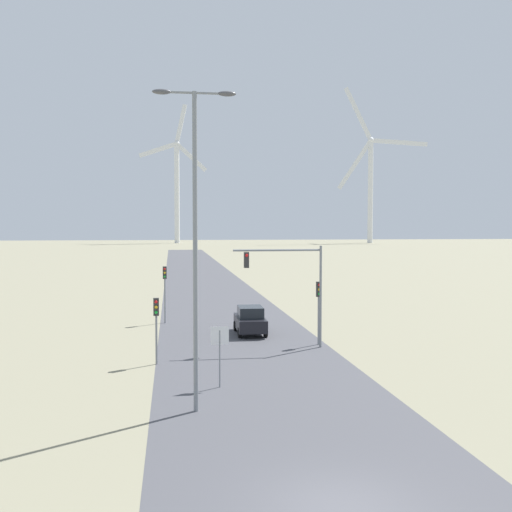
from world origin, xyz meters
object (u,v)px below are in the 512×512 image
object	(u,v)px
traffic_light_post_near_left	(156,316)
traffic_light_post_near_right	(319,298)
streetlamp	(195,218)
traffic_light_mast_overhead	(290,274)
wind_turbine_left	(177,182)
wind_turbine_center	(371,178)
traffic_light_post_mid_left	(165,282)
stop_sign_near	(220,345)
car_approaching	(250,320)

from	to	relation	value
traffic_light_post_near_left	traffic_light_post_near_right	distance (m)	10.21
streetlamp	traffic_light_mast_overhead	world-z (taller)	streetlamp
wind_turbine_left	wind_turbine_center	xyz separation A→B (m)	(81.73, -10.07, 2.06)
traffic_light_post_near_left	traffic_light_post_mid_left	world-z (taller)	traffic_light_post_mid_left
wind_turbine_left	streetlamp	bearing A→B (deg)	-90.42
stop_sign_near	wind_turbine_center	distance (m)	236.87
traffic_light_post_near_right	car_approaching	bearing A→B (deg)	131.52
traffic_light_post_mid_left	traffic_light_mast_overhead	distance (m)	12.56
stop_sign_near	traffic_light_post_near_left	world-z (taller)	traffic_light_post_near_left
car_approaching	wind_turbine_left	world-z (taller)	wind_turbine_left
traffic_light_mast_overhead	wind_turbine_center	distance (m)	227.66
wind_turbine_center	traffic_light_post_mid_left	bearing A→B (deg)	-112.72
traffic_light_mast_overhead	wind_turbine_center	size ratio (longest dim) A/B	0.09
car_approaching	streetlamp	bearing A→B (deg)	-104.73
traffic_light_post_near_right	wind_turbine_center	world-z (taller)	wind_turbine_center
traffic_light_post_near_left	traffic_light_mast_overhead	world-z (taller)	traffic_light_mast_overhead
traffic_light_post_near_left	traffic_light_post_near_right	xyz separation A→B (m)	(9.46, 3.82, 0.26)
stop_sign_near	traffic_light_post_mid_left	size ratio (longest dim) A/B	0.65
traffic_light_post_mid_left	car_approaching	size ratio (longest dim) A/B	1.00
wind_turbine_left	wind_turbine_center	world-z (taller)	wind_turbine_center
wind_turbine_center	traffic_light_post_near_left	bearing A→B (deg)	-111.53
streetlamp	traffic_light_post_near_right	distance (m)	14.97
wind_turbine_center	wind_turbine_left	bearing A→B (deg)	172.97
wind_turbine_left	car_approaching	bearing A→B (deg)	-89.35
traffic_light_post_near_right	traffic_light_post_near_left	bearing A→B (deg)	-158.00
traffic_light_post_near_left	wind_turbine_center	xyz separation A→B (m)	(85.13, 215.76, 25.39)
traffic_light_post_near_right	car_approaching	distance (m)	5.72
traffic_light_mast_overhead	car_approaching	world-z (taller)	traffic_light_mast_overhead
stop_sign_near	traffic_light_post_near_right	world-z (taller)	traffic_light_post_near_right
car_approaching	wind_turbine_left	xyz separation A→B (m)	(-2.48, 217.96, 24.93)
stop_sign_near	traffic_light_mast_overhead	xyz separation A→B (m)	(4.70, 7.86, 2.41)
streetlamp	traffic_light_mast_overhead	bearing A→B (deg)	62.18
streetlamp	stop_sign_near	distance (m)	6.51
traffic_light_post_near_left	car_approaching	size ratio (longest dim) A/B	0.83
traffic_light_post_mid_left	wind_turbine_center	xyz separation A→B (m)	(84.83, 202.55, 24.87)
wind_turbine_center	stop_sign_near	bearing A→B (deg)	-110.45
traffic_light_post_near_right	traffic_light_post_mid_left	bearing A→B (deg)	134.30
traffic_light_post_near_right	traffic_light_mast_overhead	distance (m)	2.57
traffic_light_post_near_left	wind_turbine_center	size ratio (longest dim) A/B	0.05
car_approaching	wind_turbine_center	xyz separation A→B (m)	(79.25, 207.88, 26.99)
stop_sign_near	traffic_light_post_near_right	size ratio (longest dim) A/B	0.71
streetlamp	traffic_light_post_near_left	size ratio (longest dim) A/B	3.56
streetlamp	traffic_light_mast_overhead	distance (m)	12.97
traffic_light_mast_overhead	car_approaching	xyz separation A→B (m)	(-1.68, 4.84, -3.38)
streetlamp	traffic_light_post_near_left	xyz separation A→B (m)	(-1.68, 8.10, -4.88)
traffic_light_post_mid_left	traffic_light_post_near_left	bearing A→B (deg)	-91.30
wind_turbine_center	traffic_light_mast_overhead	bearing A→B (deg)	-110.04
streetlamp	car_approaching	xyz separation A→B (m)	(4.20, 15.98, -6.48)
car_approaching	wind_turbine_center	bearing A→B (deg)	69.13
traffic_light_post_mid_left	wind_turbine_center	size ratio (longest dim) A/B	0.06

